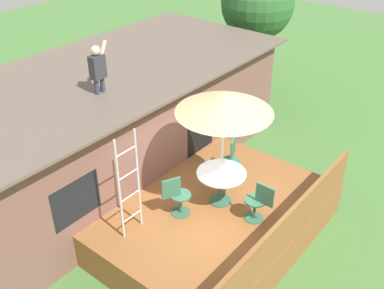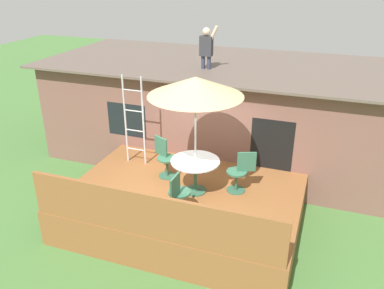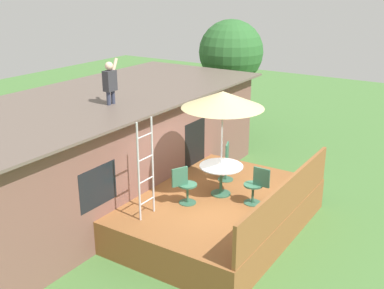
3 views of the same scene
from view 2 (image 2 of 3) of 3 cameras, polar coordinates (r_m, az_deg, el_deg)
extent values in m
plane|color=#477538|center=(9.19, -0.92, -10.71)|extent=(40.00, 40.00, 0.00)
cube|color=brown|center=(11.63, 5.34, 4.66)|extent=(10.00, 4.00, 2.74)
cube|color=#66564C|center=(11.23, 5.62, 11.39)|extent=(10.50, 4.50, 0.06)
cube|color=black|center=(10.62, -9.33, 3.51)|extent=(1.10, 0.03, 0.90)
cube|color=black|center=(9.68, 11.20, -2.05)|extent=(1.00, 0.03, 2.00)
cube|color=brown|center=(8.97, -0.94, -8.63)|extent=(4.95, 3.64, 0.80)
cube|color=brown|center=(7.15, -6.09, -10.20)|extent=(4.85, 0.08, 0.90)
cylinder|color=#33664C|center=(8.68, 0.46, -6.61)|extent=(0.48, 0.48, 0.03)
cylinder|color=#33664C|center=(8.50, 0.47, -4.56)|extent=(0.07, 0.07, 0.71)
cylinder|color=silver|center=(8.33, 0.48, -2.40)|extent=(1.04, 1.04, 0.03)
cylinder|color=silver|center=(8.13, 0.49, 0.55)|extent=(0.04, 0.04, 2.40)
cone|color=beige|center=(7.74, 0.52, 8.36)|extent=(1.90, 1.90, 0.38)
cylinder|color=silver|center=(9.66, -9.56, 3.55)|extent=(0.04, 0.04, 2.20)
cylinder|color=silver|center=(9.44, -7.00, 3.22)|extent=(0.04, 0.04, 2.20)
cylinder|color=silver|center=(9.84, -8.03, -0.69)|extent=(0.48, 0.03, 0.03)
cylinder|color=silver|center=(9.64, -8.20, 2.00)|extent=(0.48, 0.03, 0.03)
cylinder|color=silver|center=(9.46, -8.38, 4.80)|extent=(0.48, 0.03, 0.03)
cylinder|color=silver|center=(9.31, -8.57, 7.69)|extent=(0.48, 0.03, 0.03)
cylinder|color=#33384C|center=(10.55, 1.60, 11.75)|extent=(0.10, 0.10, 0.34)
cylinder|color=#33384C|center=(10.50, 2.45, 11.67)|extent=(0.10, 0.10, 0.34)
cube|color=#333338|center=(10.44, 2.06, 13.96)|extent=(0.32, 0.20, 0.50)
sphere|color=beige|center=(10.38, 2.09, 15.91)|extent=(0.20, 0.20, 0.20)
cylinder|color=beige|center=(10.34, 3.07, 15.52)|extent=(0.26, 0.08, 0.44)
cylinder|color=#33664C|center=(9.28, -3.55, -4.48)|extent=(0.40, 0.40, 0.02)
cylinder|color=#33664C|center=(9.18, -3.59, -3.28)|extent=(0.06, 0.06, 0.44)
cylinder|color=#33664C|center=(9.07, -3.63, -2.00)|extent=(0.44, 0.44, 0.04)
cube|color=#33664C|center=(9.11, -4.48, -0.24)|extent=(0.38, 0.21, 0.44)
cylinder|color=#33664C|center=(8.76, 6.29, -6.51)|extent=(0.40, 0.40, 0.02)
cylinder|color=#33664C|center=(8.65, 6.36, -5.27)|extent=(0.06, 0.06, 0.44)
cylinder|color=#33664C|center=(8.53, 6.43, -3.93)|extent=(0.44, 0.44, 0.04)
cube|color=#33664C|center=(8.45, 7.85, -2.47)|extent=(0.39, 0.18, 0.44)
cylinder|color=#33664C|center=(8.01, -1.78, -9.61)|extent=(0.40, 0.40, 0.02)
cylinder|color=#33664C|center=(7.89, -1.80, -8.29)|extent=(0.06, 0.06, 0.44)
cylinder|color=#33664C|center=(7.77, -1.82, -6.86)|extent=(0.44, 0.44, 0.04)
cube|color=#33664C|center=(7.49, -2.45, -6.04)|extent=(0.05, 0.40, 0.44)
camera|label=1|loc=(9.32, -59.30, 23.83)|focal=42.11mm
camera|label=3|loc=(11.69, -63.47, 13.63)|focal=44.01mm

